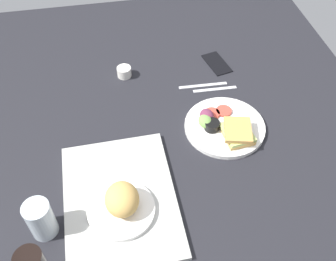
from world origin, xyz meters
The scene contains 9 objects.
ground_plane centered at (0.00, 0.00, -1.50)cm, with size 190.00×150.00×3.00cm, color black.
serving_tray centered at (-19.48, 21.68, 0.80)cm, with size 45.00×33.00×1.60cm, color #B2B2AD.
bread_plate_near centered at (-23.71, 21.26, 5.07)cm, with size 19.71×19.71×9.10cm.
plate_with_salad centered at (2.29, -16.97, 1.72)cm, with size 28.12×28.12×5.40cm.
drinking_glass centered at (-25.29, 43.47, 6.22)cm, with size 7.43×7.43×12.43cm, color silver.
espresso_cup centered at (37.56, 14.02, 2.00)cm, with size 5.60×5.60×4.00cm, color silver.
fork centered at (22.95, -19.38, 0.25)cm, with size 17.00×1.40×0.50cm, color #B7B7BC.
knife centered at (25.95, -15.38, 0.25)cm, with size 19.00×1.40×0.50cm, color #B7B7BC.
cell_phone centered at (38.07, -24.31, 0.40)cm, with size 14.40×7.20×0.80cm, color black.
Camera 1 is at (-82.04, 18.81, 100.49)cm, focal length 41.06 mm.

